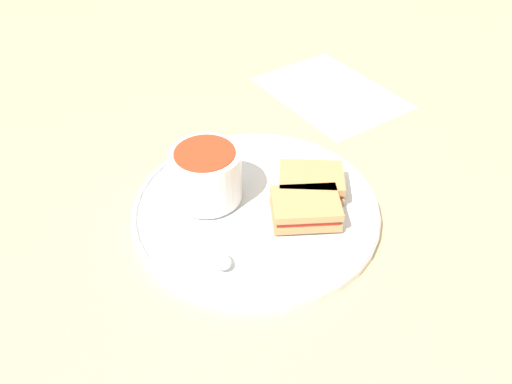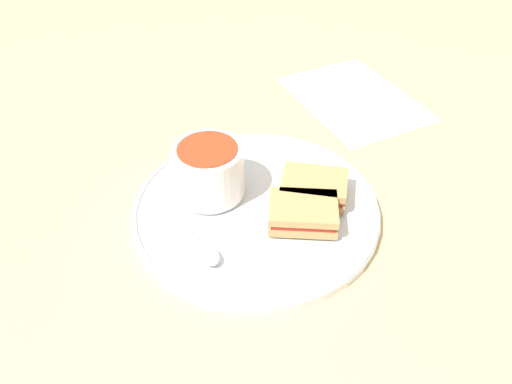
{
  "view_description": "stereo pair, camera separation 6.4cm",
  "coord_description": "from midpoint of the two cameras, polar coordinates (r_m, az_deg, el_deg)",
  "views": [
    {
      "loc": [
        0.35,
        0.32,
        0.46
      ],
      "look_at": [
        0.0,
        0.0,
        0.04
      ],
      "focal_mm": 35.0,
      "sensor_mm": 36.0,
      "label": 1
    },
    {
      "loc": [
        0.3,
        0.37,
        0.46
      ],
      "look_at": [
        0.0,
        0.0,
        0.04
      ],
      "focal_mm": 35.0,
      "sensor_mm": 36.0,
      "label": 2
    }
  ],
  "objects": [
    {
      "name": "ground_plane",
      "position": [
        0.66,
        -2.76,
        -2.48
      ],
      "size": [
        2.4,
        2.4,
        0.0
      ],
      "primitive_type": "plane",
      "color": "#D1B27F"
    },
    {
      "name": "plate",
      "position": [
        0.66,
        -2.78,
        -1.94
      ],
      "size": [
        0.32,
        0.32,
        0.02
      ],
      "color": "white",
      "rests_on": "ground_plane"
    },
    {
      "name": "soup_bowl",
      "position": [
        0.65,
        -8.52,
        1.89
      ],
      "size": [
        0.09,
        0.09,
        0.07
      ],
      "color": "white",
      "rests_on": "plate"
    },
    {
      "name": "spoon",
      "position": [
        0.59,
        -7.86,
        -7.44
      ],
      "size": [
        0.03,
        0.11,
        0.01
      ],
      "rotation": [
        0.0,
        0.0,
        7.77
      ],
      "color": "silver",
      "rests_on": "plate"
    },
    {
      "name": "sandwich_half_near",
      "position": [
        0.62,
        2.78,
        -2.0
      ],
      "size": [
        0.1,
        0.1,
        0.03
      ],
      "rotation": [
        0.0,
        0.0,
        2.39
      ],
      "color": "tan",
      "rests_on": "plate"
    },
    {
      "name": "sandwich_half_far",
      "position": [
        0.66,
        3.59,
        1.02
      ],
      "size": [
        0.1,
        0.1,
        0.03
      ],
      "rotation": [
        0.0,
        0.0,
        2.27
      ],
      "color": "tan",
      "rests_on": "plate"
    },
    {
      "name": "menu_sheet",
      "position": [
        0.92,
        6.49,
        11.17
      ],
      "size": [
        0.23,
        0.28,
        0.0
      ],
      "rotation": [
        0.0,
        0.0,
        -0.23
      ],
      "color": "white",
      "rests_on": "ground_plane"
    }
  ]
}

